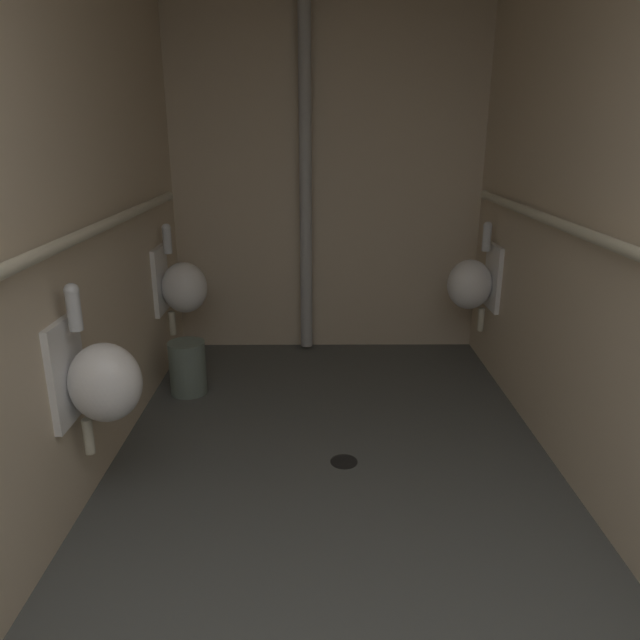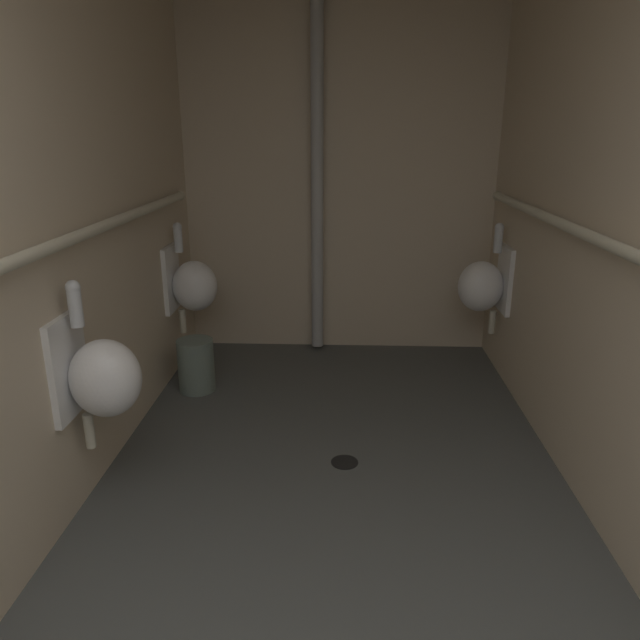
% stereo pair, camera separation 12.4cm
% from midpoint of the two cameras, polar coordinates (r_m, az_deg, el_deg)
% --- Properties ---
extents(floor, '(2.37, 4.30, 0.08)m').
position_cam_midpoint_polar(floor, '(2.82, 2.44, -18.15)').
color(floor, '#4C4F4C').
rests_on(floor, ground).
extents(wall_left, '(0.06, 4.30, 2.74)m').
position_cam_midpoint_polar(wall_left, '(2.56, -24.50, 10.79)').
color(wall_left, beige).
rests_on(wall_left, ground).
extents(wall_back, '(2.37, 0.06, 2.74)m').
position_cam_midpoint_polar(wall_back, '(4.41, 2.73, 14.67)').
color(wall_back, beige).
rests_on(wall_back, ground).
extents(urinal_left_mid, '(0.32, 0.30, 0.76)m').
position_cam_midpoint_polar(urinal_left_mid, '(2.64, -19.22, -5.12)').
color(urinal_left_mid, white).
extents(urinal_left_far, '(0.32, 0.30, 0.76)m').
position_cam_midpoint_polar(urinal_left_far, '(4.04, -11.46, 3.39)').
color(urinal_left_far, white).
extents(urinal_right_mid, '(0.32, 0.30, 0.76)m').
position_cam_midpoint_polar(urinal_right_mid, '(4.11, 16.40, 3.28)').
color(urinal_right_mid, white).
extents(supply_pipe_left, '(0.06, 3.49, 0.06)m').
position_cam_midpoint_polar(supply_pipe_left, '(2.55, -22.11, 7.04)').
color(supply_pipe_left, beige).
extents(supply_pipe_right, '(0.06, 3.60, 0.06)m').
position_cam_midpoint_polar(supply_pipe_right, '(2.58, 27.44, 6.46)').
color(supply_pipe_right, beige).
extents(standpipe_back_wall, '(0.09, 0.09, 2.69)m').
position_cam_midpoint_polar(standpipe_back_wall, '(4.30, 0.58, 14.61)').
color(standpipe_back_wall, '#B2B2B2').
rests_on(standpipe_back_wall, ground).
extents(floor_drain, '(0.14, 0.14, 0.01)m').
position_cam_midpoint_polar(floor_drain, '(3.10, 3.57, -13.53)').
color(floor_drain, black).
rests_on(floor_drain, ground).
extents(waste_bin, '(0.23, 0.23, 0.34)m').
position_cam_midpoint_polar(waste_bin, '(3.88, -10.99, -4.33)').
color(waste_bin, slate).
rests_on(waste_bin, ground).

